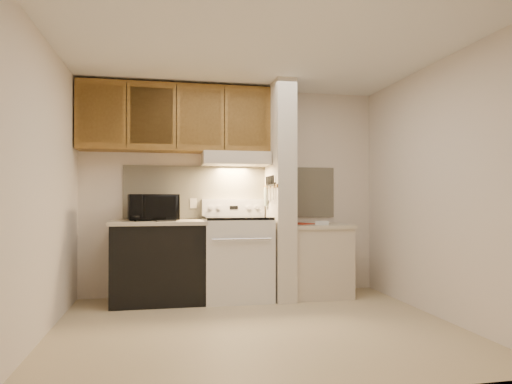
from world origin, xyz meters
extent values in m
plane|color=#C8B48C|center=(0.00, 0.00, 0.00)|extent=(3.60, 3.60, 0.00)
plane|color=white|center=(0.00, 0.00, 2.50)|extent=(3.60, 3.60, 0.00)
cube|color=silver|center=(0.00, 1.50, 1.25)|extent=(3.60, 2.50, 0.02)
cube|color=silver|center=(-1.80, 0.00, 1.25)|extent=(0.02, 3.00, 2.50)
cube|color=silver|center=(1.80, 0.00, 1.25)|extent=(0.02, 3.00, 2.50)
cube|color=beige|center=(0.00, 1.49, 1.24)|extent=(2.60, 0.02, 0.63)
cube|color=silver|center=(0.00, 1.16, 0.46)|extent=(0.76, 0.65, 0.92)
cube|color=black|center=(0.00, 0.84, 0.50)|extent=(0.50, 0.01, 0.30)
cylinder|color=silver|center=(0.00, 0.80, 0.72)|extent=(0.65, 0.02, 0.02)
cube|color=black|center=(0.00, 1.16, 0.94)|extent=(0.74, 0.64, 0.03)
cube|color=silver|center=(0.00, 1.44, 1.05)|extent=(0.76, 0.08, 0.20)
cube|color=black|center=(0.00, 1.40, 1.05)|extent=(0.10, 0.01, 0.04)
cylinder|color=silver|center=(-0.28, 1.40, 1.05)|extent=(0.05, 0.02, 0.05)
cylinder|color=silver|center=(-0.18, 1.40, 1.05)|extent=(0.05, 0.02, 0.05)
cylinder|color=silver|center=(0.18, 1.40, 1.05)|extent=(0.05, 0.02, 0.05)
cylinder|color=silver|center=(0.28, 1.40, 1.05)|extent=(0.05, 0.02, 0.05)
cube|color=black|center=(-0.88, 1.17, 0.43)|extent=(1.00, 0.63, 0.87)
cube|color=beige|center=(-0.88, 1.17, 0.89)|extent=(1.04, 0.67, 0.04)
cube|color=black|center=(-0.80, 0.97, 0.92)|extent=(0.22, 0.12, 0.01)
cylinder|color=#31696E|center=(-0.83, 1.39, 0.96)|extent=(0.11, 0.11, 0.10)
cube|color=beige|center=(-0.48, 1.48, 1.10)|extent=(0.08, 0.01, 0.12)
imported|color=black|center=(-0.94, 1.21, 1.06)|extent=(0.58, 0.44, 0.29)
cube|color=beige|center=(0.51, 1.15, 1.25)|extent=(0.22, 0.70, 2.50)
cube|color=brown|center=(0.39, 1.15, 1.30)|extent=(0.01, 0.70, 0.04)
cube|color=black|center=(0.39, 1.10, 1.32)|extent=(0.02, 0.42, 0.04)
cube|color=silver|center=(0.38, 0.93, 1.22)|extent=(0.01, 0.03, 0.16)
cylinder|color=black|center=(0.38, 0.94, 1.37)|extent=(0.02, 0.02, 0.10)
cube|color=silver|center=(0.38, 1.01, 1.21)|extent=(0.01, 0.04, 0.18)
cylinder|color=black|center=(0.38, 1.02, 1.37)|extent=(0.02, 0.02, 0.10)
cube|color=silver|center=(0.38, 1.11, 1.20)|extent=(0.01, 0.04, 0.20)
cylinder|color=black|center=(0.38, 1.10, 1.37)|extent=(0.02, 0.02, 0.10)
cube|color=silver|center=(0.38, 1.17, 1.22)|extent=(0.01, 0.04, 0.16)
cylinder|color=black|center=(0.38, 1.17, 1.37)|extent=(0.02, 0.02, 0.10)
cube|color=silver|center=(0.38, 1.27, 1.21)|extent=(0.01, 0.04, 0.18)
cylinder|color=black|center=(0.38, 1.27, 1.37)|extent=(0.02, 0.02, 0.10)
cube|color=gray|center=(0.38, 1.32, 1.18)|extent=(0.03, 0.10, 0.23)
cube|color=beige|center=(0.97, 1.15, 0.40)|extent=(0.70, 0.60, 0.81)
cube|color=beige|center=(0.97, 1.15, 0.83)|extent=(0.74, 0.64, 0.04)
cube|color=#AF2F1A|center=(0.79, 1.25, 0.86)|extent=(0.33, 0.37, 0.01)
cube|color=white|center=(0.99, 1.05, 0.87)|extent=(0.18, 0.15, 0.04)
cube|color=beige|center=(0.00, 1.28, 1.62)|extent=(0.78, 0.44, 0.15)
cube|color=beige|center=(0.00, 1.07, 1.58)|extent=(0.78, 0.04, 0.06)
cube|color=brown|center=(-0.69, 1.32, 2.08)|extent=(2.18, 0.33, 0.77)
cube|color=brown|center=(-1.51, 1.17, 2.08)|extent=(0.46, 0.01, 0.63)
cube|color=black|center=(-1.23, 1.16, 2.08)|extent=(0.01, 0.01, 0.73)
cube|color=brown|center=(-0.96, 1.17, 2.08)|extent=(0.46, 0.01, 0.63)
cube|color=black|center=(-0.69, 1.16, 2.08)|extent=(0.01, 0.01, 0.73)
cube|color=brown|center=(-0.42, 1.17, 2.08)|extent=(0.46, 0.01, 0.63)
cube|color=black|center=(-0.14, 1.16, 2.08)|extent=(0.01, 0.01, 0.73)
cube|color=brown|center=(0.13, 1.17, 2.08)|extent=(0.46, 0.01, 0.63)
camera|label=1|loc=(-0.80, -4.04, 1.16)|focal=32.00mm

